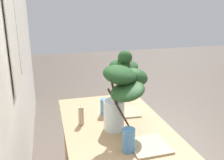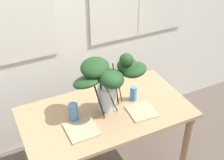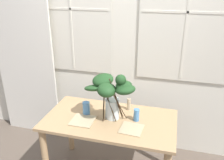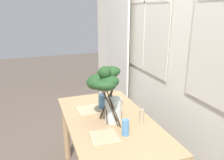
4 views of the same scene
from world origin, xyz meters
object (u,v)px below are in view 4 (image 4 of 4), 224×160
pillar_candle (141,117)px  drinking_glass_blue_right (126,127)px  drinking_glass_blue_left (102,101)px  plate_square_right (104,137)px  dining_table (109,133)px  plate_square_left (89,110)px  vase_with_branches (107,87)px

pillar_candle → drinking_glass_blue_right: bearing=-59.2°
pillar_candle → drinking_glass_blue_left: bearing=-152.1°
drinking_glass_blue_left → plate_square_right: (0.53, -0.15, -0.07)m
drinking_glass_blue_left → dining_table: bearing=-3.9°
drinking_glass_blue_right → plate_square_left: drinking_glass_blue_right is taller
drinking_glass_blue_right → plate_square_left: size_ratio=0.56×
dining_table → pillar_candle: 0.35m
dining_table → plate_square_left: size_ratio=5.88×
plate_square_left → dining_table: bearing=25.0°
dining_table → drinking_glass_blue_left: 0.34m
drinking_glass_blue_left → drinking_glass_blue_right: bearing=2.3°
vase_with_branches → pillar_candle: size_ratio=4.04×
plate_square_right → plate_square_left: bearing=178.6°
dining_table → plate_square_right: 0.32m
dining_table → drinking_glass_blue_left: bearing=176.1°
pillar_candle → vase_with_branches: bearing=-117.3°
drinking_glass_blue_right → vase_with_branches: bearing=-165.0°
plate_square_right → pillar_candle: pillar_candle is taller
vase_with_branches → plate_square_right: bearing=-23.0°
drinking_glass_blue_right → dining_table: bearing=-171.7°
plate_square_right → dining_table: bearing=152.7°
vase_with_branches → drinking_glass_blue_right: vase_with_branches is taller
vase_with_branches → plate_square_right: 0.42m
plate_square_left → plate_square_right: (0.52, -0.01, -0.00)m
dining_table → drinking_glass_blue_left: drinking_glass_blue_left is taller
drinking_glass_blue_right → plate_square_right: drinking_glass_blue_right is taller
vase_with_branches → plate_square_left: bearing=-161.6°
pillar_candle → plate_square_right: bearing=-74.6°
vase_with_branches → plate_square_left: (-0.27, -0.09, -0.32)m
plate_square_left → pillar_candle: (0.41, 0.36, 0.06)m
vase_with_branches → drinking_glass_blue_right: bearing=15.0°
vase_with_branches → drinking_glass_blue_left: size_ratio=4.07×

